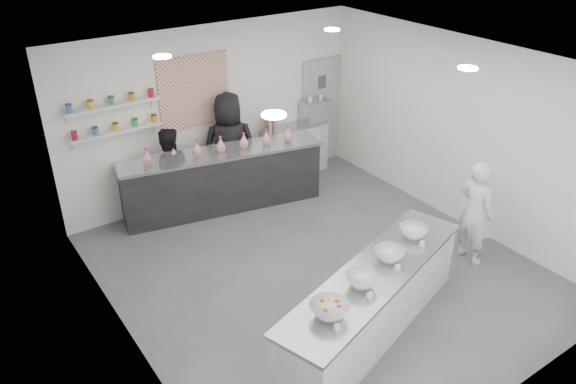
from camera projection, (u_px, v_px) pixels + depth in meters
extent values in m
plane|color=#515156|center=(318.00, 269.00, 8.17)|extent=(6.00, 6.00, 0.00)
plane|color=white|center=(325.00, 66.00, 6.75)|extent=(6.00, 6.00, 0.00)
plane|color=white|center=(214.00, 113.00, 9.63)|extent=(5.50, 0.00, 5.50)
plane|color=white|center=(121.00, 242.00, 6.07)|extent=(0.00, 6.00, 6.00)
plane|color=white|center=(459.00, 132.00, 8.84)|extent=(0.00, 6.00, 6.00)
cube|color=#9D9D9A|center=(320.00, 112.00, 10.97)|extent=(0.88, 0.04, 2.10)
cube|color=#AC5437|center=(194.00, 92.00, 9.22)|extent=(1.25, 0.03, 1.20)
cube|color=silver|center=(116.00, 131.00, 8.62)|extent=(1.45, 0.22, 0.04)
cube|color=silver|center=(112.00, 105.00, 8.43)|extent=(1.45, 0.22, 0.04)
cylinder|color=white|center=(274.00, 115.00, 5.33)|extent=(0.24, 0.24, 0.02)
cylinder|color=white|center=(468.00, 68.00, 6.74)|extent=(0.24, 0.24, 0.02)
cylinder|color=white|center=(162.00, 57.00, 7.21)|extent=(0.24, 0.24, 0.02)
cylinder|color=white|center=(332.00, 30.00, 8.62)|extent=(0.24, 0.24, 0.02)
cube|color=#9C9C97|center=(373.00, 302.00, 6.83)|extent=(3.32, 1.67, 0.88)
cube|color=black|center=(223.00, 180.00, 9.51)|extent=(3.46, 1.31, 1.06)
cube|color=white|center=(226.00, 151.00, 8.95)|extent=(3.29, 0.70, 0.29)
cube|color=#9C9C97|center=(295.00, 150.00, 10.72)|extent=(1.33, 0.42, 0.99)
cube|color=#93969E|center=(315.00, 111.00, 10.63)|extent=(0.52, 0.36, 0.40)
imported|color=silver|center=(475.00, 212.00, 8.04)|extent=(0.40, 0.59, 1.59)
imported|color=black|center=(169.00, 174.00, 9.14)|extent=(0.89, 0.77, 1.58)
imported|color=black|center=(230.00, 148.00, 9.63)|extent=(1.11, 0.92, 1.94)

